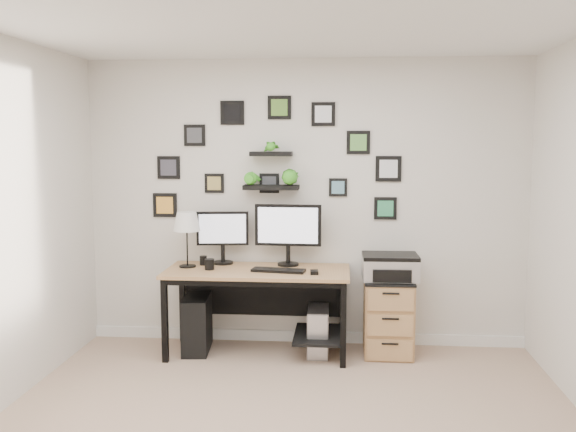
# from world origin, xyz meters

# --- Properties ---
(room) EXTENTS (4.00, 4.00, 4.00)m
(room) POSITION_xyz_m (0.00, 1.98, 0.05)
(room) COLOR tan
(room) RESTS_ON ground
(desk) EXTENTS (1.60, 0.70, 0.75)m
(desk) POSITION_xyz_m (-0.36, 1.67, 0.63)
(desk) COLOR tan
(desk) RESTS_ON ground
(monitor_left) EXTENTS (0.47, 0.21, 0.48)m
(monitor_left) POSITION_xyz_m (-0.74, 1.86, 1.03)
(monitor_left) COLOR black
(monitor_left) RESTS_ON desk
(monitor_right) EXTENTS (0.60, 0.20, 0.55)m
(monitor_right) POSITION_xyz_m (-0.14, 1.84, 1.08)
(monitor_right) COLOR black
(monitor_right) RESTS_ON desk
(keyboard) EXTENTS (0.47, 0.21, 0.02)m
(keyboard) POSITION_xyz_m (-0.20, 1.56, 0.76)
(keyboard) COLOR black
(keyboard) RESTS_ON desk
(mouse) EXTENTS (0.07, 0.11, 0.03)m
(mouse) POSITION_xyz_m (0.11, 1.49, 0.77)
(mouse) COLOR black
(mouse) RESTS_ON desk
(table_lamp) EXTENTS (0.24, 0.24, 0.49)m
(table_lamp) POSITION_xyz_m (-1.03, 1.70, 1.14)
(table_lamp) COLOR black
(table_lamp) RESTS_ON desk
(mug) EXTENTS (0.08, 0.08, 0.09)m
(mug) POSITION_xyz_m (-0.81, 1.59, 0.80)
(mug) COLOR black
(mug) RESTS_ON desk
(pen_cup) EXTENTS (0.07, 0.07, 0.08)m
(pen_cup) POSITION_xyz_m (-0.91, 1.79, 0.79)
(pen_cup) COLOR black
(pen_cup) RESTS_ON desk
(pc_tower_black) EXTENTS (0.26, 0.51, 0.49)m
(pc_tower_black) POSITION_xyz_m (-0.94, 1.65, 0.25)
(pc_tower_black) COLOR black
(pc_tower_black) RESTS_ON ground
(pc_tower_grey) EXTENTS (0.19, 0.41, 0.41)m
(pc_tower_grey) POSITION_xyz_m (0.14, 1.66, 0.20)
(pc_tower_grey) COLOR gray
(pc_tower_grey) RESTS_ON ground
(file_cabinet) EXTENTS (0.43, 0.53, 0.67)m
(file_cabinet) POSITION_xyz_m (0.75, 1.72, 0.34)
(file_cabinet) COLOR tan
(file_cabinet) RESTS_ON ground
(printer) EXTENTS (0.48, 0.40, 0.22)m
(printer) POSITION_xyz_m (0.76, 1.71, 0.78)
(printer) COLOR silver
(printer) RESTS_ON file_cabinet
(wall_decor) EXTENTS (2.28, 0.18, 1.11)m
(wall_decor) POSITION_xyz_m (-0.28, 1.93, 1.66)
(wall_decor) COLOR black
(wall_decor) RESTS_ON ground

